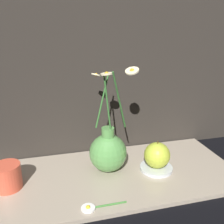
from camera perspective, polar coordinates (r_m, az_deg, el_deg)
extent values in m
plane|color=black|center=(0.80, 0.16, -14.71)|extent=(6.00, 6.00, 0.00)
cube|color=tan|center=(0.80, 0.16, -14.35)|extent=(0.78, 0.34, 0.01)
sphere|color=#59994C|center=(0.79, -0.92, -9.30)|extent=(0.12, 0.12, 0.12)
cylinder|color=#59994C|center=(0.76, -0.95, -5.03)|extent=(0.04, 0.04, 0.04)
cylinder|color=#336B2D|center=(0.74, -2.30, 2.40)|extent=(0.05, 0.03, 0.16)
cylinder|color=beige|center=(0.75, -3.67, 8.51)|extent=(0.04, 0.04, 0.01)
sphere|color=gold|center=(0.75, -3.67, 8.51)|extent=(0.01, 0.01, 0.01)
cylinder|color=#336B2D|center=(0.70, 1.65, 2.48)|extent=(0.06, 0.06, 0.18)
cylinder|color=beige|center=(0.67, 4.61, 9.38)|extent=(0.05, 0.05, 0.02)
sphere|color=gold|center=(0.67, 4.61, 9.38)|extent=(0.01, 0.01, 0.01)
cylinder|color=#336B2D|center=(0.72, -1.09, 2.27)|extent=(0.02, 0.01, 0.17)
cylinder|color=beige|center=(0.69, -1.24, 8.74)|extent=(0.04, 0.04, 0.01)
sphere|color=gold|center=(0.69, -1.24, 8.74)|extent=(0.01, 0.01, 0.01)
cylinder|color=#DB5138|center=(0.77, -22.79, -13.43)|extent=(0.08, 0.08, 0.07)
cylinder|color=silver|center=(0.83, 10.06, -12.48)|extent=(0.10, 0.10, 0.01)
sphere|color=#B7C638|center=(0.80, 10.25, -9.68)|extent=(0.08, 0.08, 0.08)
cylinder|color=#4C3819|center=(0.78, 10.44, -6.80)|extent=(0.00, 0.00, 0.01)
cylinder|color=#3D7A33|center=(0.68, -1.01, -20.49)|extent=(0.10, 0.01, 0.01)
cylinder|color=white|center=(0.67, -5.48, -21.05)|extent=(0.04, 0.04, 0.00)
sphere|color=yellow|center=(0.67, -5.49, -20.86)|extent=(0.01, 0.01, 0.01)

